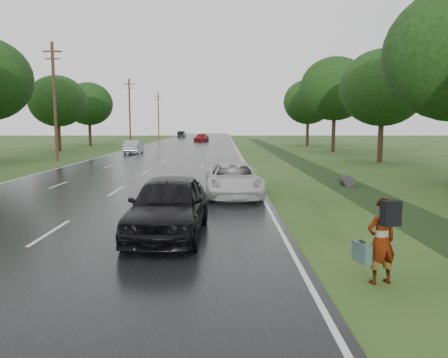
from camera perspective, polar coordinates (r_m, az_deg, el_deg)
name	(u,v)px	position (r m, az deg, el deg)	size (l,w,h in m)	color
ground	(50,234)	(13.81, -21.73, -6.67)	(220.00, 220.00, 0.00)	#244518
road	(185,148)	(57.76, -5.18, 4.02)	(14.00, 180.00, 0.04)	black
edge_stripe_east	(236,148)	(57.56, 1.55, 4.07)	(0.12, 180.00, 0.01)	silver
edge_stripe_west	(133,148)	(58.73, -11.77, 3.98)	(0.12, 180.00, 0.01)	silver
center_line	(185,148)	(57.76, -5.18, 4.05)	(0.12, 180.00, 0.01)	silver
drainage_ditch	(313,168)	(31.98, 11.50, 1.40)	(2.20, 120.00, 0.56)	black
utility_pole_mid	(55,100)	(40.12, -21.26, 9.59)	(1.60, 0.26, 10.00)	#3D2619
utility_pole_far	(130,111)	(68.97, -12.22, 8.71)	(1.60, 0.26, 10.00)	#3D2619
utility_pole_distant	(158,115)	(98.51, -8.56, 8.29)	(1.60, 0.26, 10.00)	#3D2619
tree_east_c	(383,88)	(38.87, 20.03, 11.12)	(7.00, 7.00, 9.29)	#3D2619
tree_east_d	(335,89)	(52.19, 14.28, 11.34)	(8.00, 8.00, 10.76)	#3D2619
tree_east_f	(308,102)	(65.72, 10.93, 9.84)	(7.20, 7.20, 9.62)	#3D2619
tree_west_d	(57,101)	(55.00, -20.93, 9.48)	(6.60, 6.60, 8.80)	#3D2619
tree_west_f	(89,104)	(68.46, -17.24, 9.35)	(7.00, 7.00, 9.29)	#3D2619
pedestrian	(381,240)	(9.29, 19.79, -7.50)	(0.89, 0.68, 1.74)	#A5998C
white_pickup	(233,180)	(19.20, 1.21, -0.07)	(2.38, 5.16, 1.43)	silver
dark_sedan	(169,205)	(12.52, -7.24, -3.41)	(2.01, 5.01, 1.71)	black
silver_sedan	(134,147)	(47.73, -11.71, 4.14)	(1.54, 4.43, 1.46)	#93979B
far_car_red	(201,138)	(78.37, -2.96, 5.41)	(2.01, 4.96, 1.44)	maroon
far_car_dark	(182,134)	(103.17, -5.55, 5.83)	(1.57, 4.51, 1.49)	black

